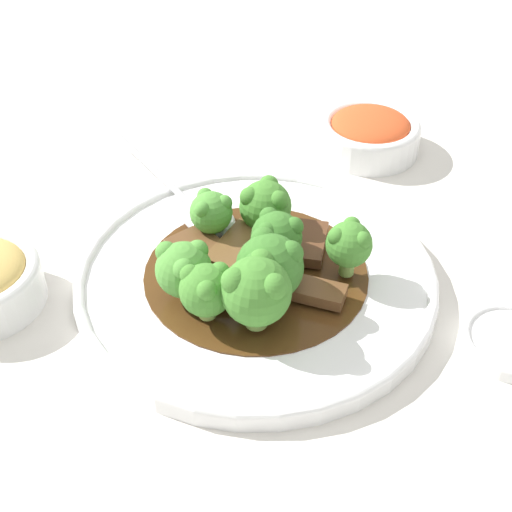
% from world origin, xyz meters
% --- Properties ---
extents(ground_plane, '(4.00, 4.00, 0.00)m').
position_xyz_m(ground_plane, '(0.00, 0.00, 0.00)').
color(ground_plane, silver).
extents(main_plate, '(0.31, 0.31, 0.02)m').
position_xyz_m(main_plate, '(0.00, 0.00, 0.01)').
color(main_plate, white).
rests_on(main_plate, ground_plane).
extents(beef_strip_0, '(0.06, 0.06, 0.01)m').
position_xyz_m(beef_strip_0, '(0.04, -0.03, 0.03)').
color(beef_strip_0, brown).
rests_on(beef_strip_0, main_plate).
extents(beef_strip_1, '(0.06, 0.07, 0.01)m').
position_xyz_m(beef_strip_1, '(-0.05, -0.02, 0.02)').
color(beef_strip_1, '#56331E').
rests_on(beef_strip_1, main_plate).
extents(beef_strip_2, '(0.08, 0.06, 0.01)m').
position_xyz_m(beef_strip_2, '(0.03, 0.02, 0.02)').
color(beef_strip_2, brown).
rests_on(beef_strip_2, main_plate).
extents(beef_strip_3, '(0.07, 0.07, 0.01)m').
position_xyz_m(beef_strip_3, '(0.01, -0.02, 0.03)').
color(beef_strip_3, brown).
rests_on(beef_strip_3, main_plate).
extents(beef_strip_4, '(0.06, 0.05, 0.01)m').
position_xyz_m(beef_strip_4, '(-0.03, 0.05, 0.02)').
color(beef_strip_4, brown).
rests_on(beef_strip_4, main_plate).
extents(broccoli_floret_0, '(0.06, 0.06, 0.06)m').
position_xyz_m(broccoli_floret_0, '(0.02, 0.06, 0.06)').
color(broccoli_floret_0, '#7FA84C').
rests_on(broccoli_floret_0, main_plate).
extents(broccoli_floret_1, '(0.04, 0.04, 0.05)m').
position_xyz_m(broccoli_floret_1, '(0.03, -0.05, 0.05)').
color(broccoli_floret_1, '#8EB756').
rests_on(broccoli_floret_1, main_plate).
extents(broccoli_floret_2, '(0.04, 0.04, 0.05)m').
position_xyz_m(broccoli_floret_2, '(0.05, 0.04, 0.05)').
color(broccoli_floret_2, '#8EB756').
rests_on(broccoli_floret_2, main_plate).
extents(broccoli_floret_3, '(0.05, 0.05, 0.05)m').
position_xyz_m(broccoli_floret_3, '(-0.03, -0.05, 0.05)').
color(broccoli_floret_3, '#8EB756').
rests_on(broccoli_floret_3, main_plate).
extents(broccoli_floret_4, '(0.06, 0.06, 0.06)m').
position_xyz_m(broccoli_floret_4, '(0.00, 0.04, 0.05)').
color(broccoli_floret_4, '#8EB756').
rests_on(broccoli_floret_4, main_plate).
extents(broccoli_floret_5, '(0.05, 0.05, 0.05)m').
position_xyz_m(broccoli_floret_5, '(0.06, 0.01, 0.05)').
color(broccoli_floret_5, '#8EB756').
rests_on(broccoli_floret_5, main_plate).
extents(broccoli_floret_6, '(0.04, 0.04, 0.05)m').
position_xyz_m(broccoli_floret_6, '(-0.07, 0.03, 0.05)').
color(broccoli_floret_6, '#7FA84C').
rests_on(broccoli_floret_6, main_plate).
extents(broccoli_floret_7, '(0.04, 0.04, 0.05)m').
position_xyz_m(broccoli_floret_7, '(-0.02, -0.01, 0.05)').
color(broccoli_floret_7, '#7FA84C').
rests_on(broccoli_floret_7, main_plate).
extents(serving_spoon, '(0.09, 0.23, 0.01)m').
position_xyz_m(serving_spoon, '(0.03, -0.09, 0.03)').
color(serving_spoon, '#B7B7BC').
rests_on(serving_spoon, main_plate).
extents(side_bowl_kimchi, '(0.11, 0.11, 0.04)m').
position_xyz_m(side_bowl_kimchi, '(-0.19, -0.18, 0.02)').
color(side_bowl_kimchi, white).
rests_on(side_bowl_kimchi, ground_plane).
extents(sauce_dish, '(0.08, 0.08, 0.01)m').
position_xyz_m(sauce_dish, '(-0.17, 0.13, 0.01)').
color(sauce_dish, white).
rests_on(sauce_dish, ground_plane).
extents(paper_napkin, '(0.15, 0.11, 0.01)m').
position_xyz_m(paper_napkin, '(-0.03, 0.23, 0.00)').
color(paper_napkin, silver).
rests_on(paper_napkin, ground_plane).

